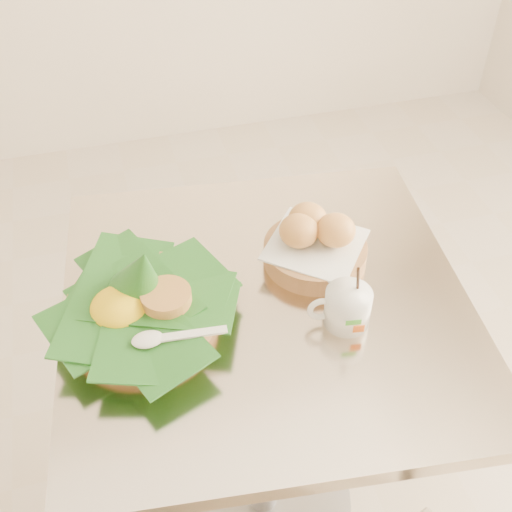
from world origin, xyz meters
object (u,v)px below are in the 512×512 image
object	(u,v)px
cafe_table	(265,376)
coffee_mug	(346,307)
rice_basket	(140,302)
bread_basket	(315,243)

from	to	relation	value
cafe_table	coffee_mug	distance (m)	0.29
rice_basket	bread_basket	distance (m)	0.33
coffee_mug	cafe_table	bearing A→B (deg)	142.38
cafe_table	bread_basket	xyz separation A→B (m)	(0.11, 0.07, 0.26)
cafe_table	rice_basket	size ratio (longest dim) A/B	2.48
bread_basket	coffee_mug	world-z (taller)	coffee_mug
coffee_mug	rice_basket	bearing A→B (deg)	163.53
rice_basket	cafe_table	bearing A→B (deg)	-2.59
bread_basket	coffee_mug	size ratio (longest dim) A/B	1.69
rice_basket	bread_basket	world-z (taller)	rice_basket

